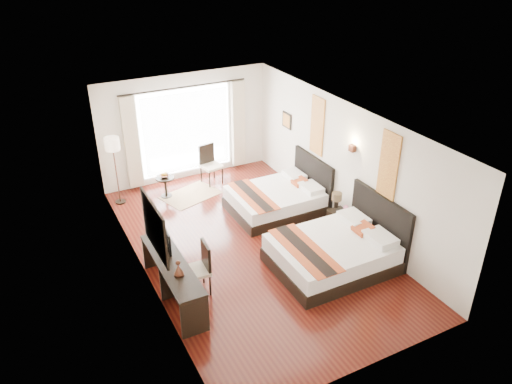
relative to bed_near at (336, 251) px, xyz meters
name	(u,v)px	position (x,y,z in m)	size (l,w,h in m)	color
floor	(251,245)	(-1.16, 1.39, -0.34)	(4.50, 7.50, 0.01)	#3E0F0B
ceiling	(251,120)	(-1.16, 1.39, 2.45)	(4.50, 7.50, 0.02)	white
wall_headboard	(343,165)	(1.09, 1.39, 1.06)	(0.01, 7.50, 2.80)	silver
wall_desk	(140,213)	(-3.40, 1.39, 1.06)	(0.01, 7.50, 2.80)	silver
wall_window	(185,127)	(-1.16, 5.13, 1.06)	(4.50, 0.01, 2.80)	silver
wall_entry	(372,296)	(-1.16, -2.36, 1.06)	(4.50, 0.01, 2.80)	silver
window_glass	(186,131)	(-1.16, 5.12, 0.96)	(2.40, 0.02, 2.20)	white
sheer_curtain	(187,132)	(-1.16, 5.06, 0.96)	(2.30, 0.02, 2.10)	white
drape_left	(131,143)	(-2.61, 5.02, 0.94)	(0.35, 0.14, 2.35)	#BDAD93
drape_right	(238,124)	(0.29, 5.02, 0.94)	(0.35, 0.14, 2.35)	#BDAD93
art_panel_near	(389,166)	(1.07, 0.00, 1.61)	(0.03, 0.50, 1.35)	maroon
art_panel_far	(317,126)	(1.07, 2.44, 1.61)	(0.03, 0.50, 1.35)	maroon
wall_sconce	(352,148)	(1.03, 1.07, 1.58)	(0.10, 0.14, 0.14)	#432318
mirror_frame	(154,227)	(-3.38, 0.56, 1.21)	(0.04, 1.25, 0.95)	black
mirror_glass	(156,227)	(-3.35, 0.56, 1.21)	(0.01, 1.12, 0.82)	white
bed_near	(336,251)	(0.00, 0.00, 0.00)	(2.31, 1.80, 1.30)	black
bed_far	(278,198)	(0.10, 2.44, -0.03)	(2.11, 1.64, 1.19)	black
nightstand	(339,221)	(0.86, 1.07, -0.11)	(0.37, 0.46, 0.44)	black
table_lamp	(337,198)	(0.84, 1.20, 0.41)	(0.22, 0.22, 0.35)	black
vase	(346,210)	(0.88, 0.91, 0.23)	(0.13, 0.13, 0.13)	black
console_desk	(173,280)	(-3.15, 0.56, 0.04)	(0.50, 2.20, 0.76)	black
television	(162,237)	(-3.13, 1.11, 0.63)	(0.74, 0.10, 0.43)	black
bronze_figurine	(179,269)	(-3.15, 0.16, 0.55)	(0.17, 0.17, 0.26)	#432318
desk_chair	(197,278)	(-2.70, 0.50, -0.03)	(0.50, 0.50, 1.00)	#C0AC93
floor_lamp	(113,148)	(-3.16, 4.53, 1.10)	(0.34, 0.34, 1.69)	black
side_table	(166,187)	(-2.06, 4.30, -0.07)	(0.46, 0.46, 0.53)	black
fruit_bowl	(164,176)	(-2.06, 4.30, 0.23)	(0.22, 0.22, 0.06)	#433118
window_chair	(211,172)	(-0.75, 4.50, -0.02)	(0.55, 0.55, 1.02)	#C0AC93
jute_rug	(191,195)	(-1.50, 4.08, -0.33)	(1.36, 0.92, 0.01)	#A07E60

